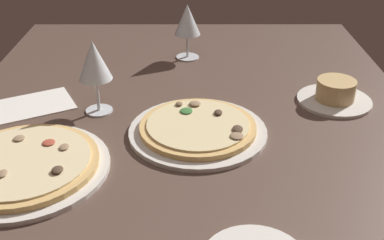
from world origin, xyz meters
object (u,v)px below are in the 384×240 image
at_px(ramekin_on_saucer, 335,94).
at_px(wine_glass_near, 188,21).
at_px(paper_menu, 31,106).
at_px(pizza_side, 24,165).
at_px(wine_glass_far, 94,62).
at_px(pizza_main, 198,129).

relative_size(ramekin_on_saucer, wine_glass_near, 1.12).
bearing_deg(ramekin_on_saucer, paper_menu, -88.27).
height_order(ramekin_on_saucer, wine_glass_near, wine_glass_near).
distance_m(pizza_side, paper_menu, 0.28).
xyz_separation_m(wine_glass_far, paper_menu, (-0.03, -0.17, -0.12)).
xyz_separation_m(pizza_side, wine_glass_near, (-0.58, 0.31, 0.10)).
bearing_deg(ramekin_on_saucer, wine_glass_far, -85.16).
distance_m(pizza_main, ramekin_on_saucer, 0.37).
bearing_deg(wine_glass_near, ramekin_on_saucer, 51.03).
xyz_separation_m(wine_glass_near, paper_menu, (0.31, -0.38, -0.11)).
bearing_deg(wine_glass_near, pizza_side, -28.31).
xyz_separation_m(pizza_main, wine_glass_far, (-0.10, -0.23, 0.11)).
distance_m(pizza_main, pizza_side, 0.36).
bearing_deg(wine_glass_far, wine_glass_near, 148.25).
relative_size(wine_glass_near, paper_menu, 0.83).
height_order(pizza_main, pizza_side, same).
distance_m(pizza_side, wine_glass_far, 0.29).
relative_size(wine_glass_far, wine_glass_near, 1.09).
bearing_deg(pizza_main, paper_menu, -107.66).
xyz_separation_m(wine_glass_far, wine_glass_near, (-0.34, 0.21, -0.01)).
bearing_deg(pizza_side, wine_glass_near, 151.69).
relative_size(pizza_main, pizza_side, 0.92).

